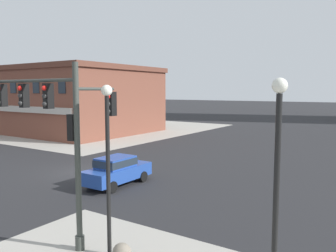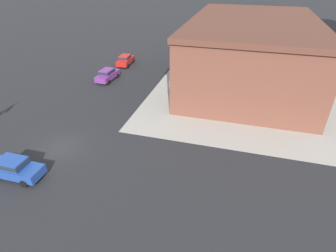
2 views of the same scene
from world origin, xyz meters
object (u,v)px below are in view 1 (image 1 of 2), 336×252
traffic_signal_main (49,121)px  street_lamp_corner_near (108,151)px  street_lamp_mid_sidewalk (277,172)px  car_main_southbound_far (117,170)px

traffic_signal_main → street_lamp_corner_near: size_ratio=1.19×
street_lamp_mid_sidewalk → car_main_southbound_far: (-11.15, 6.77, -2.68)m
street_lamp_mid_sidewalk → car_main_southbound_far: 13.31m
traffic_signal_main → street_lamp_corner_near: (2.78, 0.14, -0.87)m
street_lamp_corner_near → street_lamp_mid_sidewalk: 5.55m
street_lamp_mid_sidewalk → car_main_southbound_far: bearing=148.7°
street_lamp_corner_near → street_lamp_mid_sidewalk: street_lamp_mid_sidewalk is taller
street_lamp_corner_near → street_lamp_mid_sidewalk: bearing=-1.9°
traffic_signal_main → car_main_southbound_far: traffic_signal_main is taller
street_lamp_corner_near → car_main_southbound_far: size_ratio=1.29×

